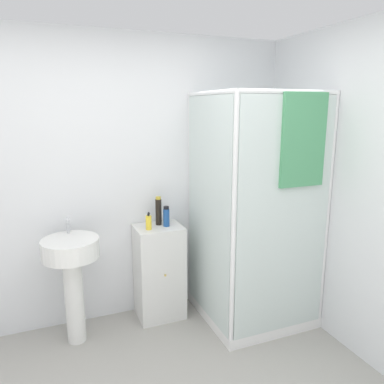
% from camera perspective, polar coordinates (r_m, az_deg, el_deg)
% --- Properties ---
extents(wall_back, '(6.40, 0.06, 2.50)m').
position_cam_1_polar(wall_back, '(3.32, -13.32, 1.45)').
color(wall_back, silver).
rests_on(wall_back, ground_plane).
extents(shower_enclosure, '(0.90, 0.93, 2.01)m').
position_cam_1_polar(shower_enclosure, '(3.39, 9.11, -10.29)').
color(shower_enclosure, white).
rests_on(shower_enclosure, ground_plane).
extents(vanity_cabinet, '(0.41, 0.36, 0.86)m').
position_cam_1_polar(vanity_cabinet, '(3.47, -5.00, -12.01)').
color(vanity_cabinet, silver).
rests_on(vanity_cabinet, ground_plane).
extents(sink, '(0.44, 0.44, 1.02)m').
position_cam_1_polar(sink, '(3.16, -17.82, -10.82)').
color(sink, white).
rests_on(sink, ground_plane).
extents(soap_dispenser, '(0.05, 0.05, 0.15)m').
position_cam_1_polar(soap_dispenser, '(3.23, -6.63, -4.62)').
color(soap_dispenser, yellow).
rests_on(soap_dispenser, vanity_cabinet).
extents(shampoo_bottle_tall_black, '(0.05, 0.05, 0.26)m').
position_cam_1_polar(shampoo_bottle_tall_black, '(3.34, -5.13, -2.91)').
color(shampoo_bottle_tall_black, black).
rests_on(shampoo_bottle_tall_black, vanity_cabinet).
extents(shampoo_bottle_blue, '(0.06, 0.06, 0.18)m').
position_cam_1_polar(shampoo_bottle_blue, '(3.30, -3.94, -3.77)').
color(shampoo_bottle_blue, '#1E4C93').
rests_on(shampoo_bottle_blue, vanity_cabinet).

